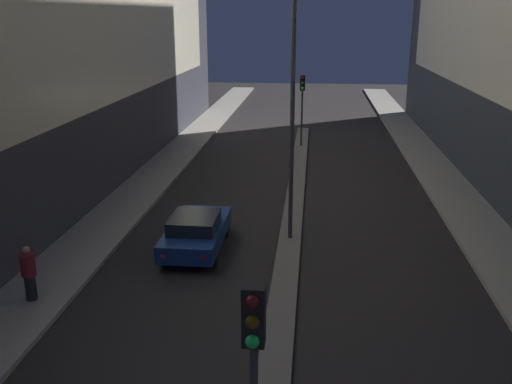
{
  "coord_description": "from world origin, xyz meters",
  "views": [
    {
      "loc": [
        0.74,
        -4.11,
        7.95
      ],
      "look_at": [
        -1.69,
        19.7,
        0.5
      ],
      "focal_mm": 40.0,
      "sensor_mm": 36.0,
      "label": 1
    }
  ],
  "objects_px": {
    "car_left_lane": "(196,231)",
    "traffic_light_mid": "(302,95)",
    "pedestrian_on_left_sidewalk": "(29,272)",
    "street_lamp": "(293,79)",
    "traffic_light_near": "(254,360)"
  },
  "relations": [
    {
      "from": "car_left_lane",
      "to": "traffic_light_mid",
      "type": "bearing_deg",
      "value": 79.04
    },
    {
      "from": "car_left_lane",
      "to": "pedestrian_on_left_sidewalk",
      "type": "bearing_deg",
      "value": -131.76
    },
    {
      "from": "street_lamp",
      "to": "car_left_lane",
      "type": "distance_m",
      "value": 6.22
    },
    {
      "from": "traffic_light_mid",
      "to": "car_left_lane",
      "type": "xyz_separation_m",
      "value": [
        -3.24,
        -16.74,
        -2.59
      ]
    },
    {
      "from": "car_left_lane",
      "to": "street_lamp",
      "type": "bearing_deg",
      "value": 21.36
    },
    {
      "from": "traffic_light_near",
      "to": "car_left_lane",
      "type": "relative_size",
      "value": 1.01
    },
    {
      "from": "car_left_lane",
      "to": "traffic_light_near",
      "type": "bearing_deg",
      "value": -74.14
    },
    {
      "from": "traffic_light_mid",
      "to": "street_lamp",
      "type": "height_order",
      "value": "street_lamp"
    },
    {
      "from": "traffic_light_near",
      "to": "pedestrian_on_left_sidewalk",
      "type": "xyz_separation_m",
      "value": [
        -7.14,
        7.04,
        -2.3
      ]
    },
    {
      "from": "street_lamp",
      "to": "car_left_lane",
      "type": "height_order",
      "value": "street_lamp"
    },
    {
      "from": "traffic_light_mid",
      "to": "street_lamp",
      "type": "xyz_separation_m",
      "value": [
        0.0,
        -15.47,
        2.57
      ]
    },
    {
      "from": "street_lamp",
      "to": "car_left_lane",
      "type": "xyz_separation_m",
      "value": [
        -3.24,
        -1.27,
        -5.16
      ]
    },
    {
      "from": "traffic_light_near",
      "to": "street_lamp",
      "type": "distance_m",
      "value": 12.93
    },
    {
      "from": "traffic_light_near",
      "to": "pedestrian_on_left_sidewalk",
      "type": "relative_size",
      "value": 2.66
    },
    {
      "from": "traffic_light_mid",
      "to": "street_lamp",
      "type": "relative_size",
      "value": 0.48
    }
  ]
}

